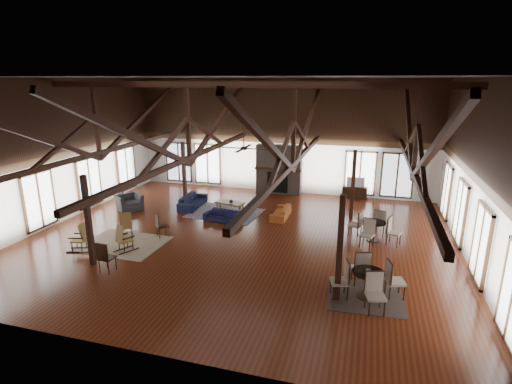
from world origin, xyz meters
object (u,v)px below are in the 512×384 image
(sofa_navy_front, at_px, (223,216))
(armchair, at_px, (129,202))
(sofa_navy_left, at_px, (193,201))
(sofa_orange, at_px, (281,212))
(cafe_table_near, at_px, (368,279))
(tv_console, at_px, (355,192))
(cafe_table_far, at_px, (374,228))
(coffee_table, at_px, (230,203))

(sofa_navy_front, height_order, armchair, armchair)
(sofa_navy_left, height_order, sofa_orange, sofa_navy_left)
(sofa_orange, distance_m, cafe_table_near, 7.03)
(tv_console, bearing_deg, sofa_navy_front, -135.73)
(sofa_orange, relative_size, cafe_table_far, 0.83)
(sofa_orange, xyz_separation_m, tv_console, (3.01, 3.98, 0.06))
(armchair, distance_m, tv_console, 11.22)
(tv_console, bearing_deg, sofa_navy_left, -153.76)
(sofa_navy_front, relative_size, coffee_table, 1.16)
(sofa_navy_front, xyz_separation_m, sofa_navy_left, (-2.11, 1.52, 0.05))
(armchair, bearing_deg, sofa_navy_left, -28.44)
(sofa_orange, bearing_deg, cafe_table_far, 67.94)
(coffee_table, bearing_deg, cafe_table_near, -30.50)
(coffee_table, xyz_separation_m, armchair, (-4.67, -0.96, -0.08))
(coffee_table, bearing_deg, sofa_navy_left, -174.72)
(coffee_table, height_order, cafe_table_near, cafe_table_near)
(armchair, height_order, cafe_table_far, cafe_table_far)
(sofa_navy_front, height_order, coffee_table, coffee_table)
(coffee_table, relative_size, cafe_table_near, 0.67)
(cafe_table_near, distance_m, cafe_table_far, 4.33)
(armchair, relative_size, cafe_table_far, 0.55)
(tv_console, bearing_deg, coffee_table, -143.99)
(sofa_navy_front, bearing_deg, sofa_navy_left, 153.34)
(sofa_navy_front, bearing_deg, tv_console, 53.25)
(sofa_navy_left, height_order, coffee_table, sofa_navy_left)
(sofa_orange, bearing_deg, coffee_table, -91.22)
(sofa_orange, relative_size, armchair, 1.50)
(sofa_orange, bearing_deg, tv_console, 142.57)
(sofa_navy_left, height_order, armchair, armchair)
(armchair, xyz_separation_m, cafe_table_near, (10.88, -4.99, 0.18))
(sofa_navy_front, xyz_separation_m, armchair, (-4.78, 0.27, 0.12))
(cafe_table_near, height_order, cafe_table_far, cafe_table_near)
(sofa_orange, relative_size, cafe_table_near, 0.79)
(sofa_navy_front, bearing_deg, cafe_table_near, -28.75)
(coffee_table, height_order, cafe_table_far, cafe_table_far)
(armchair, distance_m, cafe_table_far, 11.07)
(armchair, bearing_deg, coffee_table, -41.79)
(sofa_navy_front, distance_m, cafe_table_far, 6.28)
(coffee_table, bearing_deg, tv_console, 49.30)
(sofa_navy_front, height_order, sofa_orange, sofa_orange)
(armchair, bearing_deg, cafe_table_near, -78.08)
(coffee_table, xyz_separation_m, tv_console, (5.42, 3.94, -0.13))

